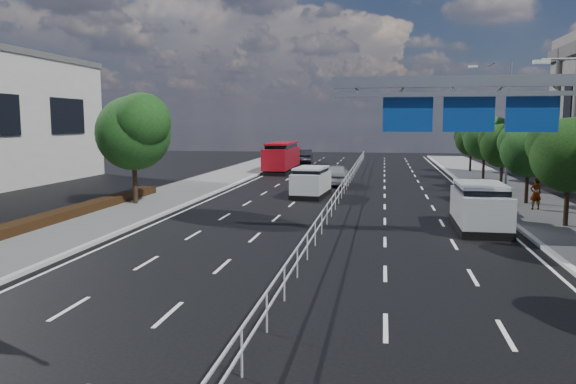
# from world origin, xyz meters

# --- Properties ---
(ground) EXTENTS (160.00, 160.00, 0.00)m
(ground) POSITION_xyz_m (0.00, 0.00, 0.00)
(ground) COLOR black
(ground) RESTS_ON ground
(median_fence) EXTENTS (0.05, 85.00, 1.02)m
(median_fence) POSITION_xyz_m (0.00, 22.50, 0.53)
(median_fence) COLOR silver
(median_fence) RESTS_ON ground
(overhead_gantry) EXTENTS (10.24, 0.38, 7.45)m
(overhead_gantry) POSITION_xyz_m (6.74, 10.05, 5.61)
(overhead_gantry) COLOR gray
(overhead_gantry) RESTS_ON ground
(streetlight_far) EXTENTS (2.78, 2.40, 9.00)m
(streetlight_far) POSITION_xyz_m (10.50, 26.00, 5.21)
(streetlight_far) COLOR gray
(streetlight_far) RESTS_ON ground
(near_tree_back) EXTENTS (4.84, 4.51, 6.69)m
(near_tree_back) POSITION_xyz_m (-11.94, 17.97, 4.61)
(near_tree_back) COLOR black
(near_tree_back) RESTS_ON ground
(far_tree_d) EXTENTS (3.85, 3.59, 5.34)m
(far_tree_d) POSITION_xyz_m (11.25, 14.48, 3.69)
(far_tree_d) COLOR black
(far_tree_d) RESTS_ON ground
(far_tree_e) EXTENTS (3.63, 3.38, 5.13)m
(far_tree_e) POSITION_xyz_m (11.25, 21.98, 3.56)
(far_tree_e) COLOR black
(far_tree_e) RESTS_ON ground
(far_tree_f) EXTENTS (3.52, 3.28, 5.02)m
(far_tree_f) POSITION_xyz_m (11.24, 29.48, 3.49)
(far_tree_f) COLOR black
(far_tree_f) RESTS_ON ground
(far_tree_g) EXTENTS (3.96, 3.69, 5.45)m
(far_tree_g) POSITION_xyz_m (11.25, 36.98, 3.75)
(far_tree_g) COLOR black
(far_tree_g) RESTS_ON ground
(far_tree_h) EXTENTS (3.41, 3.18, 4.91)m
(far_tree_h) POSITION_xyz_m (11.24, 44.48, 3.42)
(far_tree_h) COLOR black
(far_tree_h) RESTS_ON ground
(white_minivan) EXTENTS (2.35, 4.75, 2.00)m
(white_minivan) POSITION_xyz_m (-2.10, 23.84, 0.98)
(white_minivan) COLOR black
(white_minivan) RESTS_ON ground
(red_bus) EXTENTS (2.42, 9.90, 2.95)m
(red_bus) POSITION_xyz_m (-7.50, 42.50, 1.54)
(red_bus) COLOR black
(red_bus) RESTS_ON ground
(near_car_silver) EXTENTS (2.03, 4.98, 1.69)m
(near_car_silver) POSITION_xyz_m (-1.00, 31.02, 0.85)
(near_car_silver) COLOR #95979C
(near_car_silver) RESTS_ON ground
(near_car_dark) EXTENTS (2.23, 5.26, 1.69)m
(near_car_dark) POSITION_xyz_m (-6.83, 54.35, 0.84)
(near_car_dark) COLOR black
(near_car_dark) RESTS_ON ground
(silver_minivan) EXTENTS (2.26, 5.24, 2.17)m
(silver_minivan) POSITION_xyz_m (7.16, 13.58, 1.07)
(silver_minivan) COLOR black
(silver_minivan) RESTS_ON ground
(parked_car_teal) EXTENTS (2.48, 4.59, 1.22)m
(parked_car_teal) POSITION_xyz_m (7.80, 17.41, 0.61)
(parked_car_teal) COLOR #1D7382
(parked_car_teal) RESTS_ON ground
(parked_car_dark) EXTENTS (2.49, 4.97, 1.39)m
(parked_car_dark) POSITION_xyz_m (8.30, 21.96, 0.69)
(parked_car_dark) COLOR black
(parked_car_dark) RESTS_ON ground
(pedestrian_a) EXTENTS (0.73, 0.55, 1.78)m
(pedestrian_a) POSITION_xyz_m (11.08, 19.47, 1.03)
(pedestrian_a) COLOR gray
(pedestrian_a) RESTS_ON sidewalk_far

